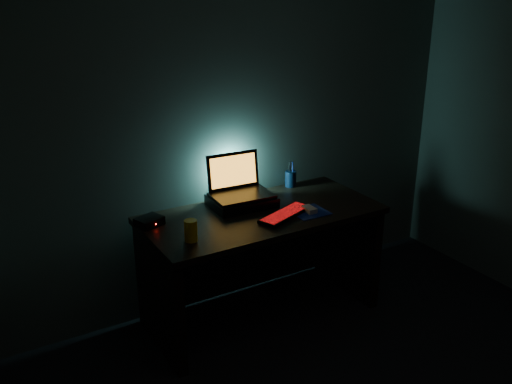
# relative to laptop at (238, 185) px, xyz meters

# --- Properties ---
(room) EXTENTS (3.50, 4.00, 2.50)m
(room) POSITION_rel_laptop_xyz_m (0.05, -1.84, 0.38)
(room) COLOR black
(room) RESTS_ON ground
(desk) EXTENTS (1.50, 0.70, 0.75)m
(desk) POSITION_rel_laptop_xyz_m (0.05, -0.17, -0.38)
(desk) COLOR black
(desk) RESTS_ON ground
(riser) EXTENTS (0.42, 0.32, 0.06)m
(riser) POSITION_rel_laptop_xyz_m (-0.00, -0.05, -0.09)
(riser) COLOR black
(riser) RESTS_ON desk
(laptop) EXTENTS (0.40, 0.31, 0.26)m
(laptop) POSITION_rel_laptop_xyz_m (0.00, 0.00, 0.00)
(laptop) COLOR black
(laptop) RESTS_ON riser
(keyboard) EXTENTS (0.42, 0.26, 0.02)m
(keyboard) POSITION_rel_laptop_xyz_m (0.14, -0.35, -0.11)
(keyboard) COLOR black
(keyboard) RESTS_ON desk
(mousepad) EXTENTS (0.22, 0.20, 0.00)m
(mousepad) POSITION_rel_laptop_xyz_m (0.30, -0.37, -0.12)
(mousepad) COLOR navy
(mousepad) RESTS_ON desk
(mouse) EXTENTS (0.06, 0.10, 0.03)m
(mouse) POSITION_rel_laptop_xyz_m (0.30, -0.37, -0.10)
(mouse) COLOR #959499
(mouse) RESTS_ON mousepad
(pen_cup) EXTENTS (0.10, 0.10, 0.11)m
(pen_cup) POSITION_rel_laptop_xyz_m (0.47, 0.08, -0.06)
(pen_cup) COLOR black
(pen_cup) RESTS_ON desk
(juice_glass) EXTENTS (0.08, 0.08, 0.12)m
(juice_glass) POSITION_rel_laptop_xyz_m (-0.51, -0.37, -0.06)
(juice_glass) COLOR #D7A40B
(juice_glass) RESTS_ON desk
(router) EXTENTS (0.18, 0.16, 0.05)m
(router) POSITION_rel_laptop_xyz_m (-0.63, -0.05, -0.10)
(router) COLOR black
(router) RESTS_ON desk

